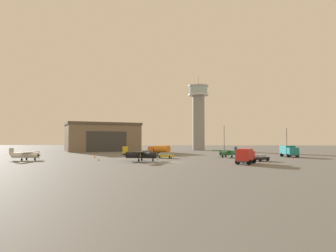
# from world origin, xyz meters

# --- Properties ---
(ground_plane) EXTENTS (400.00, 400.00, 0.00)m
(ground_plane) POSITION_xyz_m (0.00, 0.00, 0.00)
(ground_plane) COLOR #60605E
(control_tower) EXTENTS (8.95, 8.95, 33.09)m
(control_tower) POSITION_xyz_m (7.16, 72.93, 16.79)
(control_tower) COLOR gray
(control_tower) RESTS_ON ground_plane
(hangar) EXTENTS (33.74, 29.33, 11.48)m
(hangar) POSITION_xyz_m (-32.56, 59.59, 5.76)
(hangar) COLOR #7A6B56
(hangar) RESTS_ON ground_plane
(airplane_black) EXTENTS (8.38, 10.68, 3.14)m
(airplane_black) POSITION_xyz_m (-6.60, 2.77, 1.47)
(airplane_black) COLOR black
(airplane_black) RESTS_ON ground_plane
(airplane_white) EXTENTS (7.30, 9.30, 2.74)m
(airplane_white) POSITION_xyz_m (-32.55, 3.25, 1.28)
(airplane_white) COLOR white
(airplane_white) RESTS_ON ground_plane
(airplane_green) EXTENTS (7.32, 7.61, 2.72)m
(airplane_green) POSITION_xyz_m (13.61, 18.40, 1.27)
(airplane_green) COLOR #287A42
(airplane_green) RESTS_ON ground_plane
(truck_fuel_tanker_orange) EXTENTS (7.08, 5.44, 2.89)m
(truck_fuel_tanker_orange) POSITION_xyz_m (-5.52, 28.57, 1.63)
(truck_fuel_tanker_orange) COLOR #38383D
(truck_fuel_tanker_orange) RESTS_ON ground_plane
(truck_box_teal) EXTENTS (3.72, 6.61, 3.01)m
(truck_box_teal) POSITION_xyz_m (29.85, 21.70, 1.68)
(truck_box_teal) COLOR #38383D
(truck_box_teal) RESTS_ON ground_plane
(truck_box_red) EXTENTS (4.66, 6.91, 2.85)m
(truck_box_red) POSITION_xyz_m (14.23, -2.47, 1.60)
(truck_box_red) COLOR #38383D
(truck_box_red) RESTS_ON ground_plane
(car_black) EXTENTS (4.19, 4.04, 1.37)m
(car_black) POSITION_xyz_m (18.75, 5.36, 0.74)
(car_black) COLOR black
(car_black) RESTS_ON ground_plane
(car_yellow) EXTENTS (4.26, 2.75, 1.37)m
(car_yellow) POSITION_xyz_m (-2.50, 14.11, 0.74)
(car_yellow) COLOR gold
(car_yellow) RESTS_ON ground_plane
(light_post_west) EXTENTS (0.44, 0.44, 8.98)m
(light_post_west) POSITION_xyz_m (37.18, 46.68, 5.33)
(light_post_west) COLOR #38383D
(light_post_west) RESTS_ON ground_plane
(light_post_east) EXTENTS (0.44, 0.44, 10.04)m
(light_post_east) POSITION_xyz_m (15.88, 49.07, 5.88)
(light_post_east) COLOR #38383D
(light_post_east) RESTS_ON ground_plane
(traffic_cone_near_left) EXTENTS (0.36, 0.36, 0.55)m
(traffic_cone_near_left) POSITION_xyz_m (-16.27, 4.42, 0.27)
(traffic_cone_near_left) COLOR black
(traffic_cone_near_left) RESTS_ON ground_plane
(traffic_cone_near_right) EXTENTS (0.36, 0.36, 0.73)m
(traffic_cone_near_right) POSITION_xyz_m (-20.52, 14.42, 0.36)
(traffic_cone_near_right) COLOR black
(traffic_cone_near_right) RESTS_ON ground_plane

